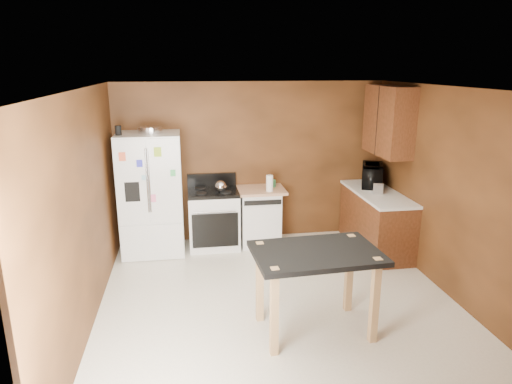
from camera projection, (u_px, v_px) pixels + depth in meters
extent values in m
plane|color=white|center=(279.00, 304.00, 5.42)|extent=(4.50, 4.50, 0.00)
plane|color=white|center=(282.00, 89.00, 4.74)|extent=(4.50, 4.50, 0.00)
plane|color=brown|center=(251.00, 162.00, 7.22)|extent=(4.20, 0.00, 4.20)
plane|color=brown|center=(352.00, 304.00, 2.94)|extent=(4.20, 0.00, 4.20)
plane|color=brown|center=(84.00, 212.00, 4.77)|extent=(0.00, 4.50, 4.50)
plane|color=brown|center=(454.00, 195.00, 5.39)|extent=(0.00, 4.50, 4.50)
cylinder|color=silver|center=(150.00, 130.00, 6.51)|extent=(0.36, 0.36, 0.09)
cylinder|color=black|center=(118.00, 130.00, 6.29)|extent=(0.09, 0.09, 0.13)
sphere|color=silver|center=(221.00, 186.00, 6.81)|extent=(0.18, 0.18, 0.18)
cylinder|color=white|center=(270.00, 183.00, 6.88)|extent=(0.13, 0.13, 0.25)
cylinder|color=#3C9C5D|center=(273.00, 183.00, 7.15)|extent=(0.11, 0.11, 0.11)
cube|color=silver|center=(377.00, 187.00, 6.78)|extent=(0.20, 0.26, 0.17)
imported|color=black|center=(372.00, 176.00, 7.13)|extent=(0.56, 0.67, 0.31)
cube|color=white|center=(151.00, 194.00, 6.73)|extent=(0.90, 0.75, 1.80)
cube|color=white|center=(132.00, 183.00, 6.25)|extent=(0.43, 0.02, 1.20)
cube|color=white|center=(165.00, 181.00, 6.32)|extent=(0.43, 0.02, 1.20)
cube|color=white|center=(152.00, 243.00, 6.53)|extent=(0.88, 0.02, 0.54)
cube|color=black|center=(132.00, 192.00, 6.28)|extent=(0.20, 0.01, 0.28)
cylinder|color=silver|center=(147.00, 181.00, 6.25)|extent=(0.02, 0.02, 0.90)
cylinder|color=silver|center=(149.00, 181.00, 6.26)|extent=(0.02, 0.02, 0.90)
cube|color=#F9623A|center=(122.00, 157.00, 6.12)|extent=(0.09, 0.00, 0.12)
cube|color=#3234D5|center=(139.00, 163.00, 6.18)|extent=(0.08, 0.00, 0.10)
cube|color=#A5D22C|center=(158.00, 152.00, 6.17)|extent=(0.10, 0.00, 0.13)
cube|color=#41B75D|center=(173.00, 173.00, 6.28)|extent=(0.07, 0.00, 0.09)
cube|color=pink|center=(153.00, 198.00, 6.33)|extent=(0.08, 0.00, 0.11)
cube|color=#93C8DC|center=(144.00, 178.00, 6.24)|extent=(0.07, 0.00, 0.07)
cube|color=white|center=(214.00, 220.00, 7.04)|extent=(0.76, 0.65, 0.85)
cube|color=black|center=(213.00, 192.00, 6.92)|extent=(0.76, 0.65, 0.05)
cube|color=black|center=(212.00, 180.00, 7.16)|extent=(0.76, 0.06, 0.20)
cube|color=black|center=(215.00, 230.00, 6.73)|extent=(0.68, 0.02, 0.52)
cylinder|color=silver|center=(215.00, 212.00, 6.65)|extent=(0.62, 0.02, 0.02)
cylinder|color=black|center=(201.00, 188.00, 7.04)|extent=(0.17, 0.17, 0.02)
cylinder|color=black|center=(224.00, 187.00, 7.09)|extent=(0.17, 0.17, 0.02)
cylinder|color=black|center=(201.00, 194.00, 6.73)|extent=(0.17, 0.17, 0.02)
cylinder|color=black|center=(226.00, 192.00, 6.79)|extent=(0.17, 0.17, 0.02)
cube|color=white|center=(259.00, 217.00, 7.17)|extent=(0.60, 0.60, 0.85)
cube|color=black|center=(263.00, 203.00, 6.78)|extent=(0.56, 0.02, 0.07)
cube|color=tan|center=(259.00, 190.00, 7.05)|extent=(0.78, 0.62, 0.04)
cube|color=brown|center=(376.00, 222.00, 6.95)|extent=(0.60, 1.55, 0.86)
cube|color=white|center=(378.00, 193.00, 6.83)|extent=(0.63, 1.58, 0.04)
cube|color=brown|center=(389.00, 121.00, 6.65)|extent=(0.35, 1.05, 1.00)
cube|color=black|center=(377.00, 121.00, 6.63)|extent=(0.01, 0.01, 1.00)
cube|color=black|center=(316.00, 253.00, 4.65)|extent=(1.33, 0.93, 0.05)
cube|color=tan|center=(260.00, 282.00, 4.96)|extent=(0.08, 0.08, 0.92)
cube|color=tan|center=(349.00, 273.00, 5.17)|extent=(0.08, 0.08, 0.92)
cube|color=tan|center=(274.00, 312.00, 4.36)|extent=(0.08, 0.08, 0.92)
cube|color=tan|center=(375.00, 301.00, 4.57)|extent=(0.08, 0.08, 0.92)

